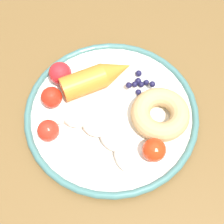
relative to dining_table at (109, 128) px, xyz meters
name	(u,v)px	position (x,y,z in m)	size (l,w,h in m)	color
ground_plane	(110,202)	(0.00, 0.00, -0.64)	(6.00, 6.00, 0.00)	gray
dining_table	(109,128)	(0.00, 0.00, 0.00)	(1.20, 0.89, 0.71)	brown
plate	(112,113)	(0.00, -0.01, 0.09)	(0.31, 0.31, 0.02)	silver
banana	(91,132)	(-0.05, -0.04, 0.10)	(0.11, 0.15, 0.03)	#F7D8C4
carrot_orange	(97,77)	(0.00, 0.05, 0.11)	(0.13, 0.04, 0.04)	orange
donut	(160,114)	(0.07, -0.06, 0.11)	(0.10, 0.10, 0.03)	tan
blueberry_pile	(139,83)	(0.07, 0.02, 0.10)	(0.05, 0.05, 0.02)	#191638
tomato_near	(52,97)	(-0.09, 0.05, 0.11)	(0.04, 0.04, 0.04)	red
tomato_mid	(154,150)	(0.03, -0.11, 0.11)	(0.04, 0.04, 0.04)	red
tomato_far	(60,73)	(-0.06, 0.09, 0.11)	(0.04, 0.04, 0.04)	red
tomato_extra	(48,131)	(-0.11, -0.01, 0.11)	(0.04, 0.04, 0.04)	red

